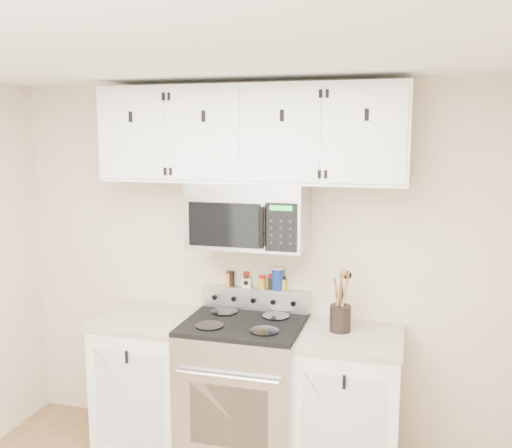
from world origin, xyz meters
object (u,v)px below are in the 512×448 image
(range, at_px, (244,389))
(microwave, at_px, (249,215))
(utensil_crock, at_px, (340,316))
(salt_canister, at_px, (278,278))

(range, bearing_deg, microwave, 89.77)
(microwave, distance_m, utensil_crock, 0.87)
(range, height_order, salt_canister, salt_canister)
(salt_canister, bearing_deg, range, -119.64)
(range, xyz_separation_m, salt_canister, (0.16, 0.28, 0.69))
(microwave, distance_m, salt_canister, 0.50)
(microwave, bearing_deg, range, -90.23)
(microwave, bearing_deg, utensil_crock, -5.23)
(range, bearing_deg, utensil_crock, 6.53)
(microwave, xyz_separation_m, utensil_crock, (0.62, -0.06, -0.61))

